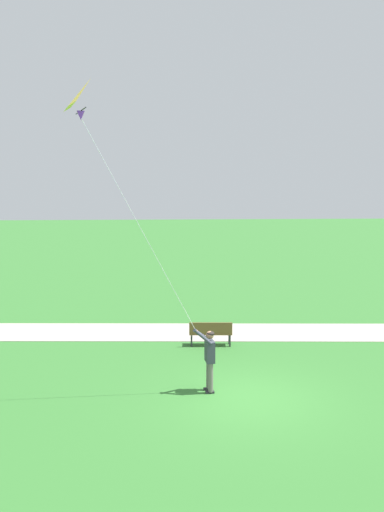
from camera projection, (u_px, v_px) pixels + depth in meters
name	position (u px, v px, depth m)	size (l,w,h in m)	color
ground_plane	(248.00, 398.00, 14.72)	(120.00, 120.00, 0.00)	#33702D
walkway_path	(170.00, 332.00, 20.91)	(2.40, 32.00, 0.02)	#ADA393
person_kite_flyer	(209.00, 355.00, 15.03)	(0.52, 0.62, 1.83)	#232328
flying_kite	(91.00, 100.00, 13.53)	(1.75, 3.15, 6.50)	yellow
park_bench_near_walkway	(211.00, 332.00, 19.17)	(0.53, 1.52, 0.88)	brown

